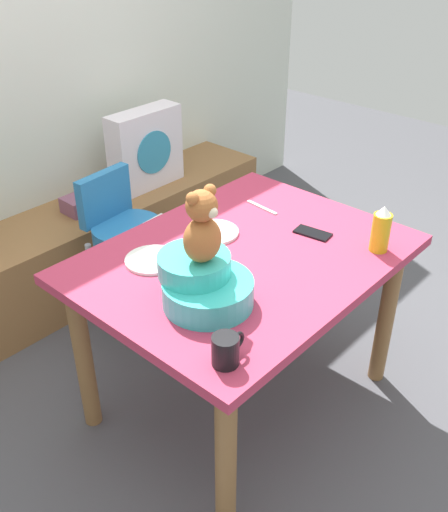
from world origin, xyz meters
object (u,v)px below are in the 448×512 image
pillow_floral_right (146,149)px  dinner_plate_far (152,260)px  book_stack (83,203)px  teddy_bear (202,228)px  coffee_mug (226,350)px  dinner_plate_near (214,232)px  cell_phone (313,233)px  highchair (126,232)px  dining_table (243,278)px  infant_seat_teal (203,283)px  ketchup_bottle (381,230)px

pillow_floral_right → dinner_plate_far: pillow_floral_right is taller
book_stack → teddy_bear: bearing=-108.4°
dinner_plate_far → coffee_mug: bearing=-111.7°
dinner_plate_near → dinner_plate_far: (-0.30, 0.03, 0.00)m
teddy_bear → cell_phone: size_ratio=1.74×
highchair → teddy_bear: teddy_bear is taller
dining_table → teddy_bear: (-0.32, -0.09, 0.38)m
dining_table → cell_phone: cell_phone is taller
highchair → infant_seat_teal: infant_seat_teal is taller
pillow_floral_right → highchair: size_ratio=0.56×
book_stack → ketchup_bottle: (0.24, -1.57, 0.33)m
dinner_plate_far → cell_phone: dinner_plate_far is taller
ketchup_bottle → coffee_mug: 0.85m
dinner_plate_far → cell_phone: 0.65m
ketchup_bottle → dining_table: bearing=135.6°
pillow_floral_right → teddy_bear: (-0.87, -1.29, 0.34)m
teddy_bear → dinner_plate_far: size_ratio=1.25×
ketchup_bottle → dinner_plate_near: size_ratio=0.92×
book_stack → infant_seat_teal: infant_seat_teal is taller
book_stack → dinner_plate_far: (-0.38, -1.00, 0.24)m
teddy_bear → dinner_plate_far: (0.05, 0.31, -0.27)m
ketchup_bottle → dinner_plate_near: 0.64m
ketchup_bottle → dinner_plate_near: ketchup_bottle is taller
pillow_floral_right → infant_seat_teal: 1.56m
infant_seat_teal → dinner_plate_near: infant_seat_teal is taller
book_stack → ketchup_bottle: 1.62m
infant_seat_teal → teddy_bear: teddy_bear is taller
ketchup_bottle → highchair: bearing=105.3°
infant_seat_teal → coffee_mug: 0.31m
highchair → pillow_floral_right: bearing=39.5°
pillow_floral_right → dinner_plate_near: pillow_floral_right is taller
book_stack → dining_table: (-0.12, -1.21, 0.13)m
dining_table → cell_phone: size_ratio=8.42×
coffee_mug → dinner_plate_far: coffee_mug is taller
coffee_mug → dinner_plate_near: size_ratio=0.60×
book_stack → dinner_plate_near: (-0.08, -1.02, 0.24)m
highchair → cell_phone: size_ratio=5.49×
ketchup_bottle → dinner_plate_near: bearing=120.7°
book_stack → teddy_bear: teddy_bear is taller
dinner_plate_near → highchair: bearing=88.5°
pillow_floral_right → coffee_mug: size_ratio=3.67×
teddy_bear → ketchup_bottle: size_ratio=1.35×
infant_seat_teal → dinner_plate_far: (0.05, 0.31, -0.07)m
pillow_floral_right → coffee_mug: (-1.05, -1.54, 0.11)m
book_stack → dining_table: 1.23m
dining_table → pillow_floral_right: bearing=64.9°
dinner_plate_near → cell_phone: size_ratio=1.39×
infant_seat_teal → coffee_mug: infant_seat_teal is taller
coffee_mug → dinner_plate_near: coffee_mug is taller
dinner_plate_near → cell_phone: (0.26, -0.29, -0.00)m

